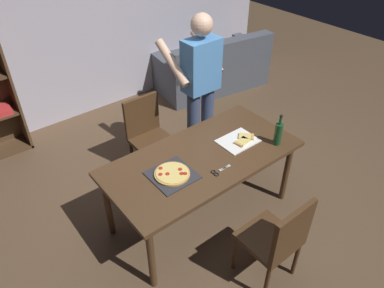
% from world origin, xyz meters
% --- Properties ---
extents(ground_plane, '(12.00, 12.00, 0.00)m').
position_xyz_m(ground_plane, '(0.00, 0.00, 0.00)').
color(ground_plane, brown).
extents(back_wall, '(6.40, 0.10, 2.80)m').
position_xyz_m(back_wall, '(0.00, 2.60, 1.40)').
color(back_wall, '#BCB7C6').
rests_on(back_wall, ground_plane).
extents(dining_table, '(1.80, 0.88, 0.75)m').
position_xyz_m(dining_table, '(0.00, 0.00, 0.68)').
color(dining_table, '#4C331E').
rests_on(dining_table, ground_plane).
extents(chair_near_camera, '(0.42, 0.42, 0.90)m').
position_xyz_m(chair_near_camera, '(-0.00, -0.93, 0.51)').
color(chair_near_camera, '#472D19').
rests_on(chair_near_camera, ground_plane).
extents(chair_far_side, '(0.42, 0.42, 0.90)m').
position_xyz_m(chair_far_side, '(0.00, 0.93, 0.51)').
color(chair_far_side, '#472D19').
rests_on(chair_far_side, ground_plane).
extents(couch, '(1.81, 1.09, 0.85)m').
position_xyz_m(couch, '(1.89, 1.99, 0.30)').
color(couch, '#4C515B').
rests_on(couch, ground_plane).
extents(person_serving_pizza, '(0.55, 0.54, 1.75)m').
position_xyz_m(person_serving_pizza, '(0.55, 0.71, 1.00)').
color(person_serving_pizza, '#38476B').
rests_on(person_serving_pizza, ground_plane).
extents(pepperoni_pizza_on_tray, '(0.36, 0.36, 0.04)m').
position_xyz_m(pepperoni_pizza_on_tray, '(-0.36, -0.04, 0.77)').
color(pepperoni_pizza_on_tray, '#2D2D33').
rests_on(pepperoni_pizza_on_tray, dining_table).
extents(pizza_slices_on_towel, '(0.36, 0.28, 0.03)m').
position_xyz_m(pizza_slices_on_towel, '(0.43, -0.05, 0.76)').
color(pizza_slices_on_towel, white).
rests_on(pizza_slices_on_towel, dining_table).
extents(wine_bottle, '(0.07, 0.07, 0.32)m').
position_xyz_m(wine_bottle, '(0.66, -0.29, 0.87)').
color(wine_bottle, '#194723').
rests_on(wine_bottle, dining_table).
extents(kitchen_scissors, '(0.19, 0.09, 0.01)m').
position_xyz_m(kitchen_scissors, '(-0.03, -0.25, 0.76)').
color(kitchen_scissors, silver).
rests_on(kitchen_scissors, dining_table).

